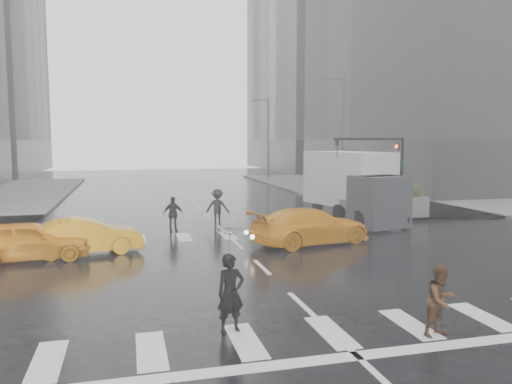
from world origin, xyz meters
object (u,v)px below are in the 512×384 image
object	(u,v)px
traffic_signal_pole	(385,161)
box_truck	(356,184)
taxi_mid	(85,236)
pedestrian_brown	(441,300)
taxi_front	(29,241)

from	to	relation	value
traffic_signal_pole	box_truck	xyz separation A→B (m)	(-1.51, 0.32, -1.24)
taxi_mid	pedestrian_brown	bearing A→B (deg)	-152.04
taxi_front	taxi_mid	bearing A→B (deg)	-79.04
pedestrian_brown	box_truck	bearing A→B (deg)	55.63
traffic_signal_pole	pedestrian_brown	world-z (taller)	traffic_signal_pole
pedestrian_brown	taxi_front	size ratio (longest dim) A/B	0.38
pedestrian_brown	taxi_mid	distance (m)	13.26
traffic_signal_pole	box_truck	size ratio (longest dim) A/B	0.65
taxi_front	box_truck	bearing A→B (deg)	-75.69
pedestrian_brown	traffic_signal_pole	bearing A→B (deg)	50.24
box_truck	taxi_front	bearing A→B (deg)	-176.39
taxi_front	pedestrian_brown	bearing A→B (deg)	-138.71
taxi_front	box_truck	distance (m)	16.31
traffic_signal_pole	taxi_mid	xyz separation A→B (m)	(-15.01, -4.42, -2.52)
taxi_front	taxi_mid	world-z (taller)	taxi_front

